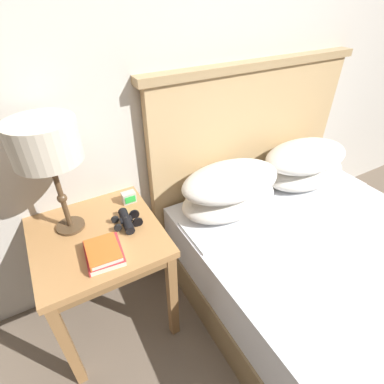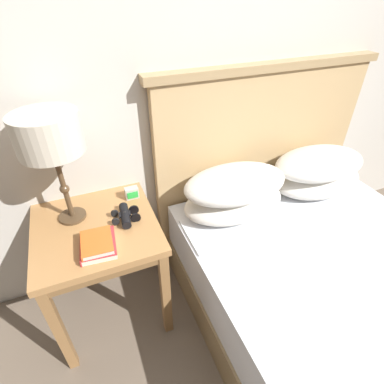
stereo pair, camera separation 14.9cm
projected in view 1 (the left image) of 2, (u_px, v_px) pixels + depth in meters
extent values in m
plane|color=#6B5B4C|center=(277.00, 384.00, 1.46)|extent=(20.00, 20.00, 0.00)
cube|color=beige|center=(170.00, 58.00, 1.46)|extent=(8.00, 0.06, 2.60)
cube|color=#AD7A47|center=(97.00, 237.00, 1.40)|extent=(0.58, 0.58, 0.04)
cube|color=brown|center=(98.00, 243.00, 1.42)|extent=(0.55, 0.55, 0.05)
cube|color=olive|center=(68.00, 346.00, 1.31)|extent=(0.04, 0.04, 0.61)
cube|color=olive|center=(172.00, 297.00, 1.51)|extent=(0.04, 0.04, 0.61)
cube|color=olive|center=(50.00, 267.00, 1.67)|extent=(0.04, 0.04, 0.61)
cube|color=olive|center=(136.00, 235.00, 1.87)|extent=(0.04, 0.04, 0.61)
cube|color=olive|center=(346.00, 317.00, 1.63)|extent=(1.32, 1.85, 0.23)
cube|color=silver|center=(360.00, 289.00, 1.49)|extent=(1.30, 1.81, 0.27)
cube|color=white|center=(280.00, 202.00, 1.83)|extent=(1.27, 0.28, 0.01)
cube|color=tan|center=(247.00, 162.00, 2.02)|extent=(1.39, 0.06, 1.21)
cube|color=#A4865B|center=(259.00, 64.00, 1.66)|extent=(1.46, 0.10, 0.04)
ellipsoid|color=silver|center=(230.00, 198.00, 1.75)|extent=(0.60, 0.36, 0.15)
ellipsoid|color=silver|center=(304.00, 172.00, 1.99)|extent=(0.60, 0.36, 0.15)
ellipsoid|color=silver|center=(231.00, 180.00, 1.67)|extent=(0.60, 0.36, 0.15)
ellipsoid|color=silver|center=(306.00, 155.00, 1.91)|extent=(0.60, 0.36, 0.15)
cylinder|color=#4C3823|center=(71.00, 226.00, 1.42)|extent=(0.13, 0.13, 0.01)
cylinder|color=#4C3823|center=(61.00, 195.00, 1.32)|extent=(0.02, 0.02, 0.35)
sphere|color=#4C3823|center=(62.00, 198.00, 1.33)|extent=(0.04, 0.04, 0.04)
cylinder|color=beige|center=(44.00, 141.00, 1.17)|extent=(0.27, 0.27, 0.17)
cube|color=silver|center=(104.00, 253.00, 1.27)|extent=(0.16, 0.20, 0.03)
cube|color=#B2282D|center=(104.00, 251.00, 1.26)|extent=(0.17, 0.20, 0.00)
cube|color=#B2282D|center=(87.00, 259.00, 1.25)|extent=(0.02, 0.19, 0.03)
cube|color=silver|center=(103.00, 251.00, 1.25)|extent=(0.14, 0.17, 0.02)
cube|color=orange|center=(103.00, 249.00, 1.25)|extent=(0.14, 0.17, 0.00)
cube|color=orange|center=(88.00, 256.00, 1.23)|extent=(0.02, 0.17, 0.02)
cylinder|color=black|center=(128.00, 225.00, 1.41)|extent=(0.05, 0.10, 0.04)
cylinder|color=black|center=(138.00, 222.00, 1.42)|extent=(0.05, 0.01, 0.05)
cylinder|color=black|center=(118.00, 228.00, 1.39)|extent=(0.04, 0.02, 0.04)
cylinder|color=black|center=(125.00, 217.00, 1.45)|extent=(0.05, 0.10, 0.04)
cylinder|color=black|center=(134.00, 214.00, 1.47)|extent=(0.05, 0.01, 0.05)
cylinder|color=black|center=(115.00, 219.00, 1.44)|extent=(0.04, 0.02, 0.04)
cube|color=black|center=(126.00, 220.00, 1.43)|extent=(0.06, 0.04, 0.01)
cylinder|color=black|center=(126.00, 219.00, 1.42)|extent=(0.02, 0.01, 0.02)
cube|color=#B7B2A8|center=(129.00, 197.00, 1.57)|extent=(0.07, 0.04, 0.06)
cube|color=green|center=(130.00, 200.00, 1.55)|extent=(0.06, 0.00, 0.04)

